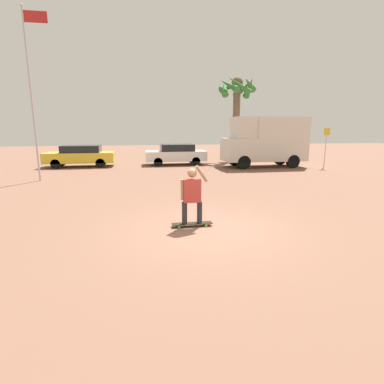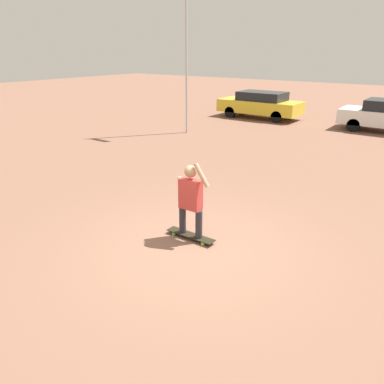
{
  "view_description": "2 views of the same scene",
  "coord_description": "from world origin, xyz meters",
  "px_view_note": "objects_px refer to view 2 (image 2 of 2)",
  "views": [
    {
      "loc": [
        -1.66,
        -7.35,
        2.61
      ],
      "look_at": [
        -0.2,
        0.86,
        0.82
      ],
      "focal_mm": 28.0,
      "sensor_mm": 36.0,
      "label": 1
    },
    {
      "loc": [
        3.75,
        -5.31,
        3.69
      ],
      "look_at": [
        -0.49,
        0.58,
        0.9
      ],
      "focal_mm": 35.0,
      "sensor_mm": 36.0,
      "label": 2
    }
  ],
  "objects_px": {
    "person_skateboarder": "(191,196)",
    "flagpole": "(188,27)",
    "parked_car_yellow": "(260,104)",
    "skateboard": "(191,235)"
  },
  "relations": [
    {
      "from": "person_skateboarder",
      "to": "flagpole",
      "type": "bearing_deg",
      "value": 126.65
    },
    {
      "from": "person_skateboarder",
      "to": "parked_car_yellow",
      "type": "height_order",
      "value": "person_skateboarder"
    },
    {
      "from": "person_skateboarder",
      "to": "flagpole",
      "type": "height_order",
      "value": "flagpole"
    },
    {
      "from": "skateboard",
      "to": "person_skateboarder",
      "type": "distance_m",
      "value": 0.87
    },
    {
      "from": "parked_car_yellow",
      "to": "skateboard",
      "type": "bearing_deg",
      "value": -69.19
    },
    {
      "from": "skateboard",
      "to": "person_skateboarder",
      "type": "height_order",
      "value": "person_skateboarder"
    },
    {
      "from": "person_skateboarder",
      "to": "parked_car_yellow",
      "type": "bearing_deg",
      "value": 110.81
    },
    {
      "from": "person_skateboarder",
      "to": "parked_car_yellow",
      "type": "xyz_separation_m",
      "value": [
        -5.29,
        13.93,
        -0.17
      ]
    },
    {
      "from": "skateboard",
      "to": "flagpole",
      "type": "xyz_separation_m",
      "value": [
        -6.23,
        8.37,
        4.47
      ]
    },
    {
      "from": "person_skateboarder",
      "to": "parked_car_yellow",
      "type": "distance_m",
      "value": 14.9
    }
  ]
}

